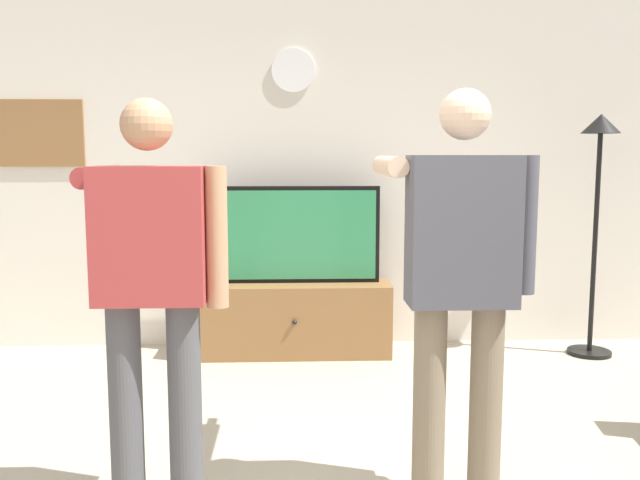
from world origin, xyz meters
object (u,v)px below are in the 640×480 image
Objects in this scene: person_standing_nearer_couch at (460,272)px; tv_stand at (294,319)px; framed_picture at (36,133)px; television at (294,235)px; person_standing_nearer_lamp at (152,280)px; wall_clock at (293,70)px; floor_lamp at (598,184)px.

tv_stand is at bearing 107.55° from person_standing_nearer_couch.
framed_picture is at bearing 136.78° from person_standing_nearer_couch.
television is 2.36m from person_standing_nearer_couch.
television is at bearing 90.00° from tv_stand.
framed_picture is 2.94m from person_standing_nearer_lamp.
person_standing_nearer_lamp is (-0.59, -2.26, 0.08)m from television.
wall_clock reaches higher than framed_picture.
television is 0.72× the size of person_standing_nearer_couch.
tv_stand is at bearing 177.54° from floor_lamp.
framed_picture reaches higher than tv_stand.
tv_stand is at bearing -8.56° from framed_picture.
wall_clock is 2.82m from person_standing_nearer_couch.
person_standing_nearer_couch reaches higher than tv_stand.
floor_lamp is at bearing -5.32° from framed_picture.
tv_stand is 0.64m from television.
television reaches higher than tv_stand.
floor_lamp is 2.62m from person_standing_nearer_couch.
television is 3.88× the size of wall_clock.
television is 1.76× the size of framed_picture.
floor_lamp is (4.20, -0.39, -0.38)m from framed_picture.
person_standing_nearer_lamp is at bearing -179.45° from person_standing_nearer_couch.
person_standing_nearer_lamp reaches higher than television.
tv_stand is 4.34× the size of wall_clock.
person_standing_nearer_couch is (0.70, -2.49, -1.13)m from wall_clock.
person_standing_nearer_couch is (0.70, -2.25, 0.11)m from television.
person_standing_nearer_couch is (-1.54, -2.11, -0.27)m from floor_lamp.
framed_picture is 0.40× the size of floor_lamp.
wall_clock reaches higher than floor_lamp.
television is 2.34m from person_standing_nearer_lamp.
wall_clock is at bearing 90.00° from tv_stand.
tv_stand is at bearing 75.10° from person_standing_nearer_lamp.
wall_clock reaches higher than tv_stand.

